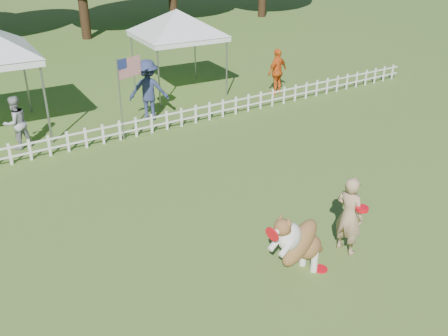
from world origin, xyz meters
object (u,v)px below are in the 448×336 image
at_px(spectator_b, 149,90).
at_px(spectator_c, 277,71).
at_px(dog, 300,242).
at_px(frisbee_on_turf, 321,269).
at_px(spectator_a, 16,123).
at_px(canopy_tent_right, 178,52).
at_px(handler, 349,215).
at_px(flag_pole, 120,100).

bearing_deg(spectator_b, spectator_c, -151.35).
xyz_separation_m(dog, frisbee_on_turf, (0.45, -0.11, -0.70)).
bearing_deg(spectator_c, spectator_a, -13.79).
xyz_separation_m(dog, spectator_c, (6.14, 8.50, 0.11)).
bearing_deg(spectator_a, canopy_tent_right, 178.98).
xyz_separation_m(handler, flag_pole, (-1.48, 7.38, 0.39)).
bearing_deg(spectator_b, spectator_a, 31.33).
relative_size(dog, spectator_b, 0.74).
height_order(frisbee_on_turf, spectator_c, spectator_c).
bearing_deg(handler, spectator_a, 17.72).
bearing_deg(flag_pole, dog, -108.44).
distance_m(canopy_tent_right, spectator_a, 6.58).
relative_size(frisbee_on_turf, spectator_c, 0.15).
xyz_separation_m(frisbee_on_turf, canopy_tent_right, (2.82, 10.75, 1.43)).
height_order(handler, frisbee_on_turf, handler).
bearing_deg(flag_pole, spectator_c, -11.06).
bearing_deg(dog, flag_pole, 80.38).
relative_size(handler, spectator_c, 0.96).
bearing_deg(flag_pole, handler, -98.92).
height_order(dog, spectator_c, spectator_c).
height_order(canopy_tent_right, spectator_c, canopy_tent_right).
height_order(handler, spectator_b, spectator_b).
distance_m(dog, frisbee_on_turf, 0.84).
height_order(frisbee_on_turf, spectator_a, spectator_a).
xyz_separation_m(handler, spectator_a, (-4.14, 8.39, -0.04)).
distance_m(dog, flag_pole, 7.49).
xyz_separation_m(canopy_tent_right, spectator_c, (2.87, -2.14, -0.62)).
distance_m(handler, flag_pole, 7.54).
relative_size(dog, canopy_tent_right, 0.49).
bearing_deg(handler, dog, 85.46).
height_order(flag_pole, spectator_b, flag_pole).
xyz_separation_m(frisbee_on_turf, flag_pole, (-0.69, 7.58, 1.17)).
relative_size(frisbee_on_turf, spectator_a, 0.17).
distance_m(handler, canopy_tent_right, 10.77).
height_order(dog, spectator_b, spectator_b).
relative_size(frisbee_on_turf, spectator_b, 0.13).
relative_size(canopy_tent_right, spectator_b, 1.51).
bearing_deg(frisbee_on_turf, flag_pole, 95.20).
bearing_deg(canopy_tent_right, frisbee_on_turf, -100.82).
relative_size(flag_pole, spectator_b, 1.24).
relative_size(handler, canopy_tent_right, 0.55).
distance_m(frisbee_on_turf, canopy_tent_right, 11.21).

